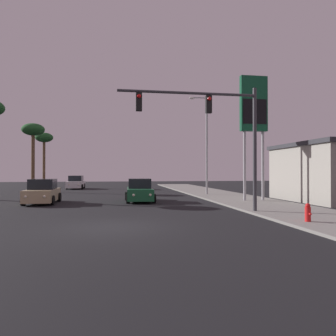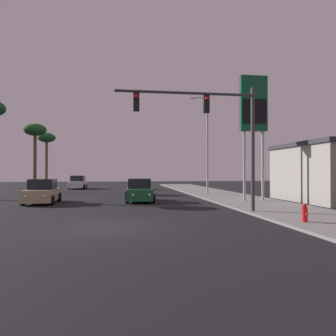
# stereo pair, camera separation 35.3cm
# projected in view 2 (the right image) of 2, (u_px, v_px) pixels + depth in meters

# --- Properties ---
(ground_plane) EXTENTS (120.00, 120.00, 0.00)m
(ground_plane) POSITION_uv_depth(u_px,v_px,m) (108.00, 227.00, 12.94)
(ground_plane) COLOR black
(sidewalk_right) EXTENTS (5.00, 60.00, 0.12)m
(sidewalk_right) POSITION_uv_depth(u_px,v_px,m) (243.00, 200.00, 24.23)
(sidewalk_right) COLOR gray
(sidewalk_right) RESTS_ON ground
(car_white) EXTENTS (2.04, 4.34, 1.68)m
(car_white) POSITION_uv_depth(u_px,v_px,m) (78.00, 183.00, 41.55)
(car_white) COLOR silver
(car_white) RESTS_ON ground
(car_green) EXTENTS (2.04, 4.34, 1.68)m
(car_green) POSITION_uv_depth(u_px,v_px,m) (139.00, 191.00, 23.95)
(car_green) COLOR #195933
(car_green) RESTS_ON ground
(car_tan) EXTENTS (2.04, 4.32, 1.68)m
(car_tan) POSITION_uv_depth(u_px,v_px,m) (42.00, 192.00, 22.61)
(car_tan) COLOR tan
(car_tan) RESTS_ON ground
(traffic_light_mast) EXTENTS (7.31, 0.36, 6.50)m
(traffic_light_mast) POSITION_uv_depth(u_px,v_px,m) (215.00, 123.00, 16.93)
(traffic_light_mast) COLOR #38383D
(traffic_light_mast) RESTS_ON sidewalk_right
(street_lamp) EXTENTS (1.74, 0.24, 9.00)m
(street_lamp) POSITION_uv_depth(u_px,v_px,m) (206.00, 140.00, 30.01)
(street_lamp) COLOR #99999E
(street_lamp) RESTS_ON sidewalk_right
(gas_station_sign) EXTENTS (2.00, 0.42, 9.00)m
(gas_station_sign) POSITION_uv_depth(u_px,v_px,m) (253.00, 110.00, 23.63)
(gas_station_sign) COLOR #99999E
(gas_station_sign) RESTS_ON sidewalk_right
(fire_hydrant) EXTENTS (0.24, 0.34, 0.76)m
(fire_hydrant) POSITION_uv_depth(u_px,v_px,m) (305.00, 213.00, 13.49)
(fire_hydrant) COLOR red
(fire_hydrant) RESTS_ON sidewalk_right
(palm_tree_far) EXTENTS (2.40, 2.40, 7.56)m
(palm_tree_far) POSITION_uv_depth(u_px,v_px,m) (47.00, 140.00, 45.25)
(palm_tree_far) COLOR brown
(palm_tree_far) RESTS_ON ground
(palm_tree_mid) EXTENTS (2.40, 2.40, 7.40)m
(palm_tree_mid) POSITION_uv_depth(u_px,v_px,m) (35.00, 133.00, 35.49)
(palm_tree_mid) COLOR brown
(palm_tree_mid) RESTS_ON ground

